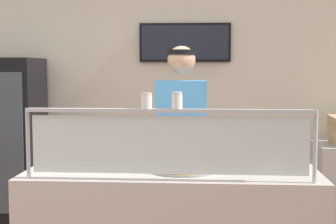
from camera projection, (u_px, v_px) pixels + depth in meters
shop_rear_unit at (186, 90)px, 5.43m from camera, size 6.24×0.13×2.70m
sneeze_guard at (169, 135)px, 2.91m from camera, size 1.67×0.06×0.41m
pizza_tray at (183, 168)px, 3.23m from camera, size 0.44×0.44×0.04m
pizza_server at (179, 165)px, 3.21m from camera, size 0.12×0.29×0.01m
parmesan_shaker at (147, 102)px, 2.91m from camera, size 0.06×0.06×0.09m
pepper_flake_shaker at (177, 101)px, 2.89m from camera, size 0.06×0.06×0.10m
worker_figure at (182, 146)px, 3.88m from camera, size 0.41×0.50×1.76m
drink_fridge at (5, 142)px, 5.17m from camera, size 0.71×0.63×1.69m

